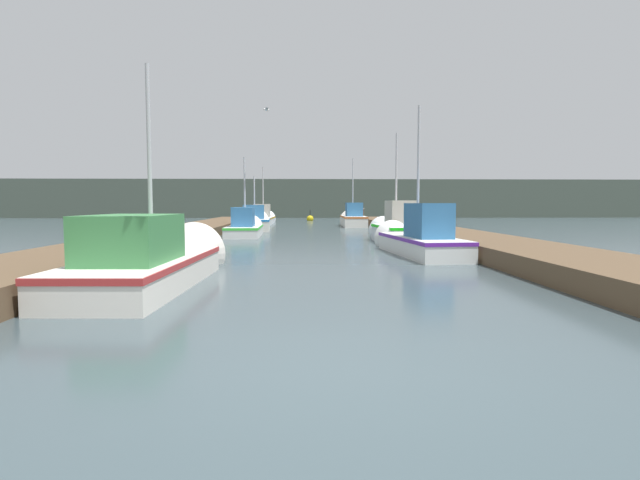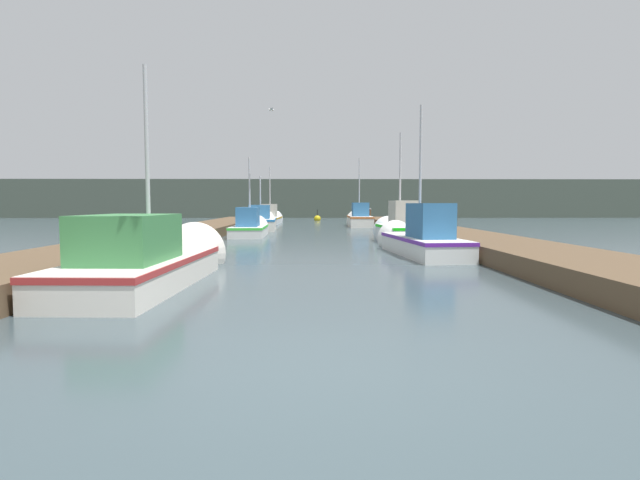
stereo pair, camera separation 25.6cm
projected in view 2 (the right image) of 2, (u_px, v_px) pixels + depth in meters
ground_plane at (319, 370)px, 4.60m from camera, size 200.00×200.00×0.00m
dock_left at (180, 235)px, 20.45m from camera, size 2.62×40.00×0.45m
dock_right at (447, 235)px, 20.62m from camera, size 2.62×40.00×0.45m
distant_shore_ridge at (313, 199)px, 60.26m from camera, size 120.00×16.00×4.07m
fishing_boat_0 at (156, 259)px, 9.81m from camera, size 1.87×6.08×4.61m
fishing_boat_1 at (419, 239)px, 15.08m from camera, size 1.85×5.66×4.80m
fishing_boat_2 at (399, 229)px, 19.54m from camera, size 1.54×4.54×4.54m
fishing_boat_3 at (251, 227)px, 23.74m from camera, size 1.61×5.13×4.13m
fishing_boat_4 at (261, 222)px, 29.47m from camera, size 2.04×6.01×3.60m
fishing_boat_5 at (359, 219)px, 33.70m from camera, size 1.57×6.29×4.87m
fishing_boat_6 at (271, 218)px, 38.00m from camera, size 1.63×6.04×4.71m
mooring_piling_0 at (430, 228)px, 17.56m from camera, size 0.36×0.36×1.28m
mooring_piling_1 at (369, 216)px, 38.63m from camera, size 0.32×0.32×1.13m
channel_buoy at (317, 219)px, 44.09m from camera, size 0.60×0.60×1.10m
seagull_lead at (271, 110)px, 22.50m from camera, size 0.30×0.56×0.12m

